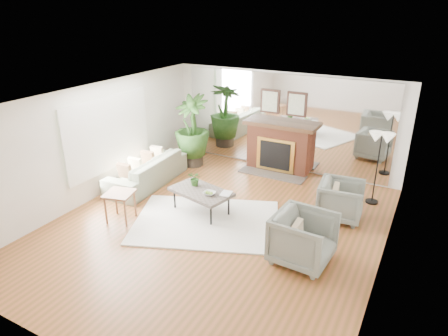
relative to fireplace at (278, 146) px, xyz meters
The scene contains 18 objects.
ground 3.33m from the fireplace, 90.00° to the right, with size 7.00×7.00×0.00m, color brown.
wall_left 4.46m from the fireplace, 132.54° to the right, with size 0.02×7.00×2.50m, color white.
wall_right 4.46m from the fireplace, 47.46° to the right, with size 0.02×7.00×2.50m, color white.
wall_back 0.63m from the fireplace, 90.00° to the left, with size 6.00×0.02×2.50m, color white.
mirror_panel 0.63m from the fireplace, 90.00° to the left, with size 5.40×0.04×2.40m, color silver.
window_panel 4.17m from the fireplace, 135.99° to the right, with size 0.04×2.40×1.50m, color #B2E09E.
fireplace is the anchor object (origin of this frame).
area_rug 3.26m from the fireplace, 94.36° to the right, with size 2.82×2.01×0.03m, color white.
coffee_table 2.94m from the fireplace, 100.86° to the right, with size 1.39×1.00×0.50m.
sofa 3.35m from the fireplace, 137.23° to the right, with size 2.30×0.90×0.67m, color gray.
armchair_back 2.68m from the fireplace, 40.67° to the right, with size 0.84×0.86×0.79m, color slate.
armchair_front 3.97m from the fireplace, 62.66° to the right, with size 0.93×0.96×0.87m, color slate.
side_table 4.31m from the fireplace, 114.74° to the right, with size 0.64×0.64×0.60m.
potted_ficus 2.29m from the fireplace, 161.54° to the right, with size 1.03×1.03×1.89m.
floor_lamp 2.69m from the fireplace, 16.20° to the right, with size 0.52×0.29×1.59m.
tabletop_plant 2.84m from the fireplace, 105.98° to the right, with size 0.28×0.25×0.31m, color #376425.
fruit_bowl 2.99m from the fireplace, 95.82° to the right, with size 0.24×0.24×0.06m, color #8F5B39.
book 2.81m from the fireplace, 92.47° to the right, with size 0.21×0.28×0.02m, color #8F5B39.
Camera 1 is at (3.36, -5.85, 4.03)m, focal length 32.00 mm.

